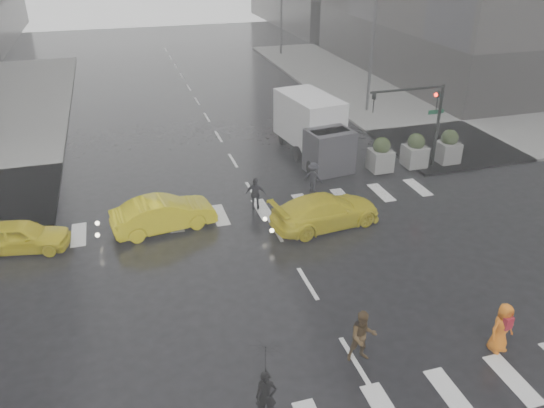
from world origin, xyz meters
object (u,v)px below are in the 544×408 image
object	(u,v)px
pedestrian_orange	(502,328)
box_truck	(314,127)
taxi_front	(21,236)
taxi_mid	(164,214)
pedestrian_brown	(363,336)
traffic_signal_pole	(423,111)

from	to	relation	value
pedestrian_orange	box_truck	distance (m)	16.04
taxi_front	taxi_mid	world-z (taller)	taxi_mid
pedestrian_orange	pedestrian_brown	bearing A→B (deg)	160.11
taxi_mid	pedestrian_orange	bearing A→B (deg)	-148.25
traffic_signal_pole	pedestrian_orange	bearing A→B (deg)	-109.98
taxi_front	taxi_mid	size ratio (longest dim) A/B	0.85
taxi_front	pedestrian_orange	bearing A→B (deg)	-114.33
pedestrian_brown	pedestrian_orange	xyz separation A→B (m)	(4.14, -0.82, -0.02)
traffic_signal_pole	taxi_mid	bearing A→B (deg)	-169.40
box_truck	pedestrian_orange	bearing A→B (deg)	-98.09
pedestrian_orange	taxi_front	world-z (taller)	pedestrian_orange
pedestrian_orange	taxi_mid	world-z (taller)	pedestrian_orange
pedestrian_brown	box_truck	xyz separation A→B (m)	(4.21, 15.19, 0.90)
pedestrian_orange	taxi_front	size ratio (longest dim) A/B	0.46
taxi_front	taxi_mid	distance (m)	5.58
taxi_mid	box_truck	bearing A→B (deg)	-66.07
pedestrian_brown	box_truck	size ratio (longest dim) A/B	0.28
pedestrian_brown	taxi_mid	bearing A→B (deg)	124.13
traffic_signal_pole	taxi_front	bearing A→B (deg)	-172.24
box_truck	taxi_front	bearing A→B (deg)	-166.04
pedestrian_orange	taxi_front	xyz separation A→B (m)	(-14.39, 10.23, -0.22)
pedestrian_orange	box_truck	bearing A→B (deg)	81.09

